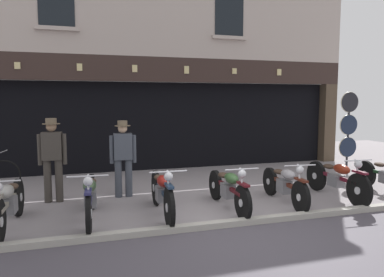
{
  "coord_description": "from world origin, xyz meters",
  "views": [
    {
      "loc": [
        -2.24,
        -5.3,
        2.07
      ],
      "look_at": [
        0.21,
        2.73,
        1.18
      ],
      "focal_mm": 33.97,
      "sensor_mm": 36.0,
      "label": 1
    }
  ],
  "objects_px": {
    "motorcycle_far_left": "(9,203)",
    "tyre_sign_pole": "(349,126)",
    "motorcycle_center_left": "(162,192)",
    "motorcycle_center_right": "(285,184)",
    "motorcycle_left": "(90,196)",
    "motorcycle_right": "(337,178)",
    "motorcycle_center": "(228,188)",
    "salesman_left": "(52,156)",
    "shopkeeper_center": "(123,155)",
    "advert_board_far": "(59,106)",
    "advert_board_near": "(98,109)"
  },
  "relations": [
    {
      "from": "motorcycle_left",
      "to": "motorcycle_right",
      "type": "bearing_deg",
      "value": -176.61
    },
    {
      "from": "tyre_sign_pole",
      "to": "motorcycle_center_right",
      "type": "bearing_deg",
      "value": -146.05
    },
    {
      "from": "motorcycle_center_left",
      "to": "tyre_sign_pole",
      "type": "xyz_separation_m",
      "value": [
        5.95,
        2.32,
        0.91
      ]
    },
    {
      "from": "motorcycle_center_right",
      "to": "advert_board_far",
      "type": "bearing_deg",
      "value": -40.23
    },
    {
      "from": "motorcycle_far_left",
      "to": "motorcycle_right",
      "type": "xyz_separation_m",
      "value": [
        6.27,
        0.01,
        0.0
      ]
    },
    {
      "from": "advert_board_near",
      "to": "motorcycle_right",
      "type": "bearing_deg",
      "value": -43.34
    },
    {
      "from": "motorcycle_right",
      "to": "advert_board_near",
      "type": "distance_m",
      "value": 6.55
    },
    {
      "from": "motorcycle_far_left",
      "to": "tyre_sign_pole",
      "type": "relative_size",
      "value": 0.89
    },
    {
      "from": "salesman_left",
      "to": "advert_board_far",
      "type": "bearing_deg",
      "value": -84.75
    },
    {
      "from": "motorcycle_center_left",
      "to": "advert_board_far",
      "type": "height_order",
      "value": "advert_board_far"
    },
    {
      "from": "motorcycle_center_right",
      "to": "shopkeeper_center",
      "type": "relative_size",
      "value": 1.18
    },
    {
      "from": "motorcycle_center",
      "to": "motorcycle_right",
      "type": "distance_m",
      "value": 2.48
    },
    {
      "from": "motorcycle_center",
      "to": "advert_board_far",
      "type": "xyz_separation_m",
      "value": [
        -3.21,
        4.45,
        1.5
      ]
    },
    {
      "from": "motorcycle_far_left",
      "to": "motorcycle_left",
      "type": "height_order",
      "value": "motorcycle_left"
    },
    {
      "from": "motorcycle_far_left",
      "to": "motorcycle_right",
      "type": "relative_size",
      "value": 0.98
    },
    {
      "from": "motorcycle_left",
      "to": "shopkeeper_center",
      "type": "height_order",
      "value": "shopkeeper_center"
    },
    {
      "from": "motorcycle_center_left",
      "to": "motorcycle_center",
      "type": "distance_m",
      "value": 1.28
    },
    {
      "from": "shopkeeper_center",
      "to": "advert_board_near",
      "type": "height_order",
      "value": "advert_board_near"
    },
    {
      "from": "motorcycle_center_right",
      "to": "motorcycle_right",
      "type": "relative_size",
      "value": 0.93
    },
    {
      "from": "motorcycle_left",
      "to": "tyre_sign_pole",
      "type": "height_order",
      "value": "tyre_sign_pole"
    },
    {
      "from": "motorcycle_right",
      "to": "shopkeeper_center",
      "type": "distance_m",
      "value": 4.55
    },
    {
      "from": "shopkeeper_center",
      "to": "advert_board_far",
      "type": "height_order",
      "value": "advert_board_far"
    },
    {
      "from": "motorcycle_center_left",
      "to": "motorcycle_center_right",
      "type": "bearing_deg",
      "value": -177.58
    },
    {
      "from": "motorcycle_left",
      "to": "salesman_left",
      "type": "distance_m",
      "value": 1.68
    },
    {
      "from": "motorcycle_center",
      "to": "motorcycle_center_right",
      "type": "bearing_deg",
      "value": -178.39
    },
    {
      "from": "motorcycle_center",
      "to": "shopkeeper_center",
      "type": "bearing_deg",
      "value": -39.09
    },
    {
      "from": "motorcycle_center_right",
      "to": "motorcycle_right",
      "type": "bearing_deg",
      "value": -173.64
    },
    {
      "from": "motorcycle_left",
      "to": "shopkeeper_center",
      "type": "relative_size",
      "value": 1.27
    },
    {
      "from": "motorcycle_right",
      "to": "tyre_sign_pole",
      "type": "xyz_separation_m",
      "value": [
        2.19,
        2.29,
        0.91
      ]
    },
    {
      "from": "motorcycle_far_left",
      "to": "motorcycle_center_left",
      "type": "relative_size",
      "value": 0.99
    },
    {
      "from": "motorcycle_left",
      "to": "motorcycle_right",
      "type": "height_order",
      "value": "motorcycle_left"
    },
    {
      "from": "motorcycle_far_left",
      "to": "motorcycle_center_left",
      "type": "xyz_separation_m",
      "value": [
        2.5,
        -0.03,
        0.0
      ]
    },
    {
      "from": "motorcycle_center",
      "to": "salesman_left",
      "type": "relative_size",
      "value": 1.17
    },
    {
      "from": "motorcycle_right",
      "to": "advert_board_far",
      "type": "relative_size",
      "value": 2.29
    },
    {
      "from": "motorcycle_right",
      "to": "salesman_left",
      "type": "relative_size",
      "value": 1.22
    },
    {
      "from": "motorcycle_center",
      "to": "advert_board_far",
      "type": "relative_size",
      "value": 2.19
    },
    {
      "from": "motorcycle_center",
      "to": "shopkeeper_center",
      "type": "distance_m",
      "value": 2.4
    },
    {
      "from": "motorcycle_far_left",
      "to": "advert_board_far",
      "type": "height_order",
      "value": "advert_board_far"
    },
    {
      "from": "motorcycle_center_left",
      "to": "advert_board_far",
      "type": "distance_m",
      "value": 5.05
    },
    {
      "from": "motorcycle_center_left",
      "to": "shopkeeper_center",
      "type": "distance_m",
      "value": 1.65
    },
    {
      "from": "advert_board_near",
      "to": "advert_board_far",
      "type": "relative_size",
      "value": 1.07
    },
    {
      "from": "motorcycle_center_right",
      "to": "tyre_sign_pole",
      "type": "distance_m",
      "value": 4.26
    },
    {
      "from": "advert_board_far",
      "to": "tyre_sign_pole",
      "type": "bearing_deg",
      "value": -14.98
    },
    {
      "from": "motorcycle_center_left",
      "to": "motorcycle_far_left",
      "type": "bearing_deg",
      "value": 1.58
    },
    {
      "from": "tyre_sign_pole",
      "to": "advert_board_near",
      "type": "height_order",
      "value": "tyre_sign_pole"
    },
    {
      "from": "motorcycle_far_left",
      "to": "shopkeeper_center",
      "type": "height_order",
      "value": "shopkeeper_center"
    },
    {
      "from": "motorcycle_left",
      "to": "motorcycle_center_left",
      "type": "relative_size",
      "value": 1.01
    },
    {
      "from": "tyre_sign_pole",
      "to": "advert_board_near",
      "type": "distance_m",
      "value": 7.17
    },
    {
      "from": "advert_board_far",
      "to": "advert_board_near",
      "type": "bearing_deg",
      "value": 0.0
    },
    {
      "from": "motorcycle_far_left",
      "to": "tyre_sign_pole",
      "type": "height_order",
      "value": "tyre_sign_pole"
    }
  ]
}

